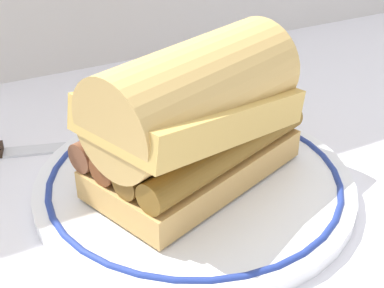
{
  "coord_description": "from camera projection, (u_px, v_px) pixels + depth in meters",
  "views": [
    {
      "loc": [
        -0.22,
        -0.36,
        0.29
      ],
      "look_at": [
        -0.03,
        0.0,
        0.04
      ],
      "focal_mm": 50.79,
      "sensor_mm": 36.0,
      "label": 1
    }
  ],
  "objects": [
    {
      "name": "ground_plane",
      "position": [
        220.0,
        180.0,
        0.51
      ],
      "size": [
        1.5,
        1.5,
        0.0
      ],
      "primitive_type": "plane",
      "color": "white"
    },
    {
      "name": "plate",
      "position": [
        192.0,
        179.0,
        0.5
      ],
      "size": [
        0.29,
        0.29,
        0.01
      ],
      "color": "white",
      "rests_on": "ground_plane"
    },
    {
      "name": "butter_knife",
      "position": [
        3.0,
        150.0,
        0.55
      ],
      "size": [
        0.13,
        0.06,
        0.01
      ],
      "color": "silver",
      "rests_on": "ground_plane"
    },
    {
      "name": "sausage_sandwich",
      "position": [
        192.0,
        114.0,
        0.47
      ],
      "size": [
        0.21,
        0.17,
        0.12
      ],
      "rotation": [
        0.0,
        0.0,
        0.35
      ],
      "color": "tan",
      "rests_on": "plate"
    }
  ]
}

